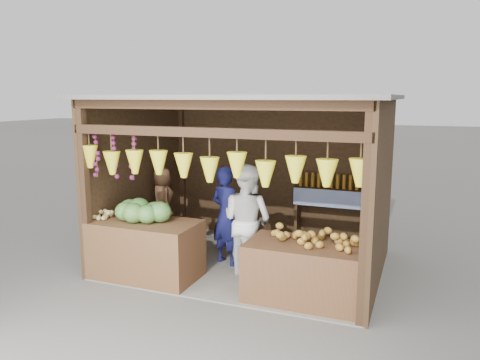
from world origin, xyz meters
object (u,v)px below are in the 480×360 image
at_px(man_standing, 227,216).
at_px(woman_standing, 247,220).
at_px(counter_left, 146,250).
at_px(vendor_seated, 163,200).
at_px(counter_right, 305,272).

xyz_separation_m(man_standing, woman_standing, (0.46, -0.31, 0.05)).
xyz_separation_m(counter_left, woman_standing, (1.34, 0.64, 0.41)).
relative_size(counter_left, vendor_seated, 1.35).
bearing_deg(counter_right, man_standing, 149.52).
bearing_deg(man_standing, vendor_seated, 7.40).
bearing_deg(woman_standing, counter_right, 167.78).
relative_size(counter_right, woman_standing, 0.90).
bearing_deg(man_standing, counter_right, 169.84).
distance_m(counter_left, vendor_seated, 1.40).
height_order(counter_right, woman_standing, woman_standing).
relative_size(counter_right, vendor_seated, 1.33).
bearing_deg(vendor_seated, man_standing, -149.44).
xyz_separation_m(counter_left, man_standing, (0.88, 0.95, 0.36)).
height_order(man_standing, woman_standing, woman_standing).
relative_size(counter_left, man_standing, 0.98).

